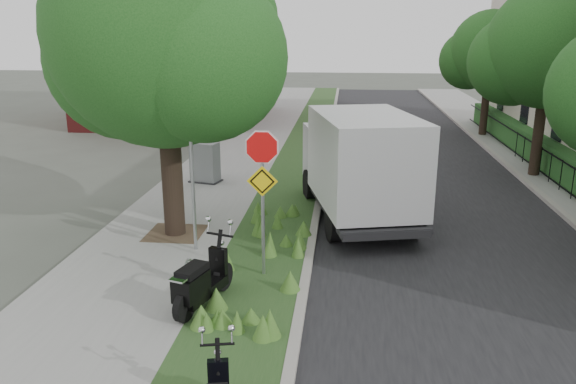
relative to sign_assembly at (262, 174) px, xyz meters
name	(u,v)px	position (x,y,z in m)	size (l,w,h in m)	color
ground	(328,294)	(1.40, -0.58, -2.33)	(120.00, 120.00, 0.00)	#4C5147
sidewalk_near	(225,168)	(-2.85, 9.42, -2.27)	(3.50, 60.00, 0.12)	gray
verge	(297,170)	(-0.10, 9.42, -2.27)	(2.00, 60.00, 0.12)	#284A20
kerb_near	(324,171)	(0.90, 9.42, -2.26)	(0.20, 60.00, 0.13)	#9E9991
road	(419,175)	(4.40, 9.42, -2.32)	(7.00, 60.00, 0.01)	black
kerb_far	(518,176)	(7.90, 9.42, -2.26)	(0.20, 60.00, 0.13)	#9E9991
footpath_far	(568,177)	(9.60, 9.42, -2.27)	(3.20, 60.00, 0.12)	gray
street_tree_main	(162,44)	(-2.68, 2.28, 2.48)	(6.21, 5.54, 7.66)	black
bare_post	(192,167)	(-1.80, 1.22, -0.21)	(0.08, 0.08, 4.00)	#A5A8AD
bike_hoop	(188,278)	(-1.30, -1.18, -1.83)	(0.06, 0.78, 0.77)	#A5A8AD
sign_assembly	(262,174)	(0.00, 0.00, 0.00)	(0.94, 0.08, 3.22)	#A5A8AD
fence_far	(541,160)	(8.60, 9.42, -1.66)	(0.04, 24.00, 1.00)	black
hedge_far	(561,160)	(9.30, 9.42, -1.66)	(1.00, 24.00, 1.10)	#1C4E21
brick_building	(177,46)	(-8.10, 21.42, 1.88)	(9.40, 10.40, 8.30)	maroon
far_tree_b	(546,53)	(8.34, 9.46, 2.04)	(4.83, 4.31, 6.56)	black
far_tree_c	(489,55)	(8.34, 17.46, 1.63)	(4.37, 3.89, 5.93)	black
scooter_near	(198,287)	(-0.96, -1.69, -1.76)	(0.79, 1.89, 0.93)	black
box_truck	(359,161)	(2.04, 4.13, -0.64)	(3.47, 6.06, 2.58)	#262628
utility_cabinet	(205,163)	(-3.06, 7.25, -1.56)	(1.15, 0.90, 1.35)	#262628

